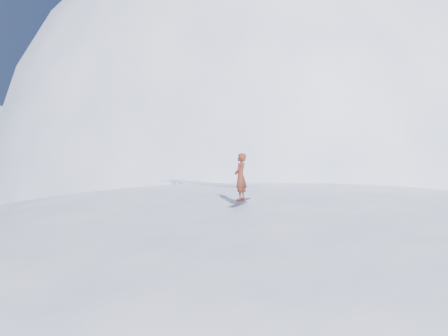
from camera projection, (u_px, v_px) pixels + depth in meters
name	position (u px, v px, depth m)	size (l,w,h in m)	color
ground	(295.00, 253.00, 17.58)	(400.00, 400.00, 0.00)	white
near_ridge	(266.00, 237.00, 20.61)	(36.00, 28.00, 4.80)	white
summit_peak	(275.00, 182.00, 51.45)	(60.00, 56.00, 56.00)	white
peak_shoulder	(220.00, 193.00, 39.68)	(28.00, 24.00, 18.00)	white
wind_bumps	(251.00, 245.00, 19.00)	(16.00, 14.40, 1.00)	white
snowboard	(240.00, 200.00, 15.14)	(1.42, 0.27, 0.02)	black
snowboarder	(241.00, 177.00, 15.10)	(0.59, 0.39, 1.62)	maroon
board_tracks	(205.00, 183.00, 21.96)	(2.20, 5.94, 0.04)	silver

